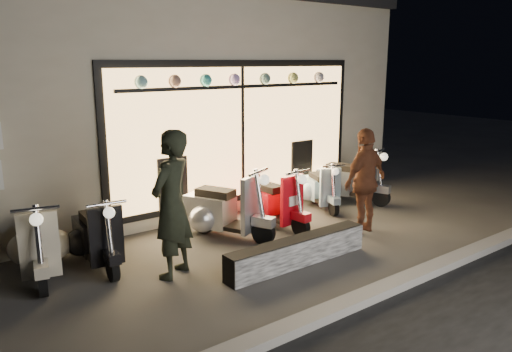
{
  "coord_description": "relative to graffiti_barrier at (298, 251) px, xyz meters",
  "views": [
    {
      "loc": [
        -4.6,
        -5.64,
        2.86
      ],
      "look_at": [
        0.12,
        0.6,
        1.05
      ],
      "focal_mm": 35.0,
      "sensor_mm": 36.0,
      "label": 1
    }
  ],
  "objects": [
    {
      "name": "man",
      "position": [
        -1.58,
        0.75,
        0.8
      ],
      "size": [
        0.87,
        0.78,
        2.0
      ],
      "primitive_type": "imported",
      "rotation": [
        0.0,
        0.0,
        3.67
      ],
      "color": "black",
      "rests_on": "ground"
    },
    {
      "name": "scooter_black",
      "position": [
        -2.27,
        1.81,
        0.21
      ],
      "size": [
        0.52,
        1.44,
        1.03
      ],
      "rotation": [
        0.0,
        0.0,
        -0.07
      ],
      "color": "black",
      "rests_on": "ground"
    },
    {
      "name": "shop_building",
      "position": [
        0.08,
        5.63,
        1.9
      ],
      "size": [
        10.2,
        6.23,
        4.2
      ],
      "color": "beige",
      "rests_on": "ground"
    },
    {
      "name": "scooter_silver",
      "position": [
        -0.24,
        1.7,
        0.26
      ],
      "size": [
        0.95,
        1.56,
        1.15
      ],
      "rotation": [
        0.0,
        0.0,
        0.44
      ],
      "color": "black",
      "rests_on": "ground"
    },
    {
      "name": "ground",
      "position": [
        0.08,
        0.65,
        -0.2
      ],
      "size": [
        40.0,
        40.0,
        0.0
      ],
      "primitive_type": "plane",
      "color": "#383533",
      "rests_on": "ground"
    },
    {
      "name": "kerb",
      "position": [
        0.08,
        -1.35,
        -0.14
      ],
      "size": [
        40.0,
        0.25,
        0.12
      ],
      "primitive_type": "cube",
      "color": "slate",
      "rests_on": "ground"
    },
    {
      "name": "scooter_blue",
      "position": [
        2.34,
        1.95,
        0.17
      ],
      "size": [
        0.72,
        1.28,
        0.93
      ],
      "rotation": [
        0.0,
        0.0,
        -0.37
      ],
      "color": "black",
      "rests_on": "ground"
    },
    {
      "name": "graffiti_barrier",
      "position": [
        0.0,
        0.0,
        0.0
      ],
      "size": [
        2.39,
        0.28,
        0.4
      ],
      "primitive_type": "cube",
      "color": "black",
      "rests_on": "ground"
    },
    {
      "name": "scooter_red",
      "position": [
        0.79,
        1.63,
        0.23
      ],
      "size": [
        0.52,
        1.48,
        1.06
      ],
      "rotation": [
        0.0,
        0.0,
        0.06
      ],
      "color": "black",
      "rests_on": "ground"
    },
    {
      "name": "woman",
      "position": [
        1.84,
        0.39,
        0.69
      ],
      "size": [
        1.09,
        0.55,
        1.79
      ],
      "primitive_type": "imported",
      "rotation": [
        0.0,
        0.0,
        3.25
      ],
      "color": "brown",
      "rests_on": "ground"
    },
    {
      "name": "scooter_grey",
      "position": [
        3.01,
        1.93,
        0.24
      ],
      "size": [
        0.86,
        1.52,
        1.1
      ],
      "rotation": [
        0.0,
        0.0,
        0.37
      ],
      "color": "black",
      "rests_on": "ground"
    },
    {
      "name": "scooter_cream",
      "position": [
        -3.0,
        1.94,
        0.23
      ],
      "size": [
        0.71,
        1.52,
        1.08
      ],
      "rotation": [
        0.0,
        0.0,
        -0.23
      ],
      "color": "black",
      "rests_on": "ground"
    }
  ]
}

